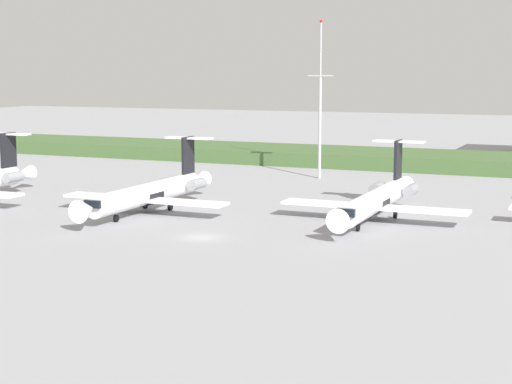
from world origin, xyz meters
name	(u,v)px	position (x,y,z in m)	size (l,w,h in m)	color
ground_plane	(298,199)	(0.00, 30.00, 0.00)	(500.00, 500.00, 0.00)	#939399
grass_berm	(380,158)	(0.00, 75.80, 1.36)	(320.00, 20.00, 2.73)	#426033
regional_jet_second	(150,192)	(-13.69, 12.16, 2.54)	(22.81, 31.00, 9.00)	white
regional_jet_third	(377,199)	(14.74, 18.25, 2.54)	(22.81, 31.00, 9.00)	white
antenna_mast	(320,114)	(-4.56, 52.69, 10.99)	(4.40, 0.50, 26.63)	#B2B2B7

